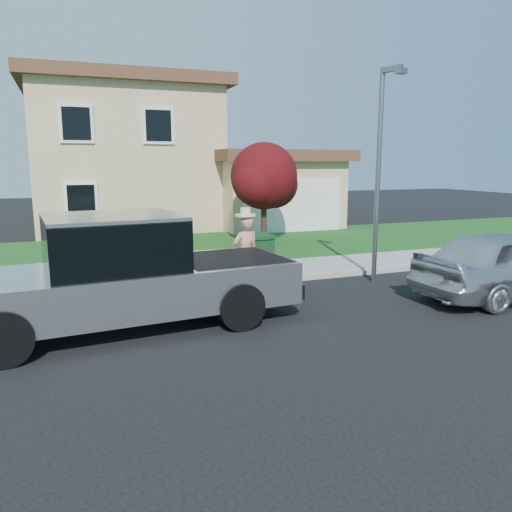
{
  "coord_description": "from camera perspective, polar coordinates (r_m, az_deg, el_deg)",
  "views": [
    {
      "loc": [
        -2.78,
        -8.84,
        3.1
      ],
      "look_at": [
        0.82,
        0.63,
        1.2
      ],
      "focal_mm": 35.0,
      "sensor_mm": 36.0,
      "label": 1
    }
  ],
  "objects": [
    {
      "name": "house",
      "position": [
        25.55,
        -11.83,
        10.57
      ],
      "size": [
        14.0,
        11.3,
        6.85
      ],
      "color": "tan",
      "rests_on": "ground"
    },
    {
      "name": "street_lamp",
      "position": [
        13.23,
        14.04,
        10.22
      ],
      "size": [
        0.39,
        0.7,
        5.39
      ],
      "rotation": [
        0.0,
        0.0,
        0.31
      ],
      "color": "slate",
      "rests_on": "ground"
    },
    {
      "name": "sedan",
      "position": [
        12.88,
        27.09,
        -0.82
      ],
      "size": [
        4.77,
        2.04,
        1.61
      ],
      "primitive_type": "imported",
      "rotation": [
        0.0,
        0.0,
        1.6
      ],
      "color": "silver",
      "rests_on": "ground"
    },
    {
      "name": "lawn",
      "position": [
        18.0,
        -8.42,
        0.77
      ],
      "size": [
        40.0,
        7.0,
        0.1
      ],
      "primitive_type": "cube",
      "color": "#144718",
      "rests_on": "ground"
    },
    {
      "name": "sidewalk",
      "position": [
        13.72,
        -4.33,
        -2.14
      ],
      "size": [
        40.0,
        2.0,
        0.15
      ],
      "primitive_type": "cube",
      "color": "gray",
      "rests_on": "ground"
    },
    {
      "name": "woman",
      "position": [
        11.92,
        -1.19,
        0.35
      ],
      "size": [
        0.75,
        0.56,
        2.06
      ],
      "rotation": [
        0.0,
        0.0,
        3.32
      ],
      "color": "tan",
      "rests_on": "ground"
    },
    {
      "name": "ornamental_tree",
      "position": [
        18.56,
        1.02,
        8.75
      ],
      "size": [
        2.72,
        2.46,
        3.74
      ],
      "color": "black",
      "rests_on": "lawn"
    },
    {
      "name": "trash_bin",
      "position": [
        13.09,
        0.27,
        0.1
      ],
      "size": [
        0.72,
        0.81,
        1.1
      ],
      "rotation": [
        0.0,
        0.0,
        0.06
      ],
      "color": "#0F3A17",
      "rests_on": "sidewalk"
    },
    {
      "name": "ground",
      "position": [
        9.77,
        -3.24,
        -7.89
      ],
      "size": [
        80.0,
        80.0,
        0.0
      ],
      "primitive_type": "plane",
      "color": "black",
      "rests_on": "ground"
    },
    {
      "name": "pickup_truck",
      "position": [
        9.66,
        -14.96,
        -2.24
      ],
      "size": [
        6.76,
        2.82,
        2.17
      ],
      "rotation": [
        0.0,
        0.0,
        0.09
      ],
      "color": "black",
      "rests_on": "ground"
    },
    {
      "name": "curb",
      "position": [
        12.7,
        -2.91,
        -3.23
      ],
      "size": [
        40.0,
        0.2,
        0.12
      ],
      "primitive_type": "cube",
      "color": "gray",
      "rests_on": "ground"
    }
  ]
}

